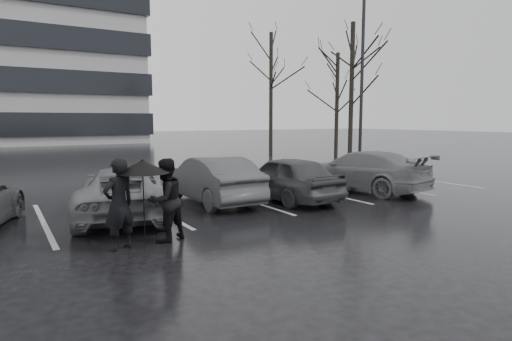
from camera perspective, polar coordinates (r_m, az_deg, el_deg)
The scene contains 13 objects.
ground at distance 10.72m, azimuth 2.72°, elevation -6.40°, with size 160.00×160.00×0.00m, color black.
car_main at distance 13.05m, azimuth 4.04°, elevation -0.98°, with size 1.61×4.00×1.36m, color black.
car_west_a at distance 12.73m, azimuth -5.90°, elevation -1.17°, with size 1.45×4.17×1.37m, color #2A2A2C.
car_west_b at distance 11.30m, azimuth -17.23°, elevation -2.74°, with size 2.10×4.55×1.27m, color #4E4E51.
car_east at distance 15.12m, azimuth 13.75°, elevation -0.06°, with size 1.94×4.77×1.38m, color #4E4E51.
pedestrian_left at distance 8.42m, azimuth -17.82°, elevation -4.30°, with size 0.64×0.42×1.75m, color black.
pedestrian_right at distance 8.78m, azimuth -11.98°, elevation -3.88°, with size 0.82×0.64×1.68m, color black.
umbrella at distance 8.44m, azimuth -14.88°, elevation 0.50°, with size 1.01×1.01×1.71m.
lamp_post at distance 22.92m, azimuth 13.92°, elevation 11.29°, with size 0.52×0.52×9.44m.
stall_stripes at distance 12.47m, azimuth -6.83°, elevation -4.55°, with size 19.72×5.00×0.00m.
tree_east at distance 25.86m, azimuth 12.60°, elevation 10.08°, with size 0.26×0.26×8.00m, color black.
tree_ne at distance 30.46m, azimuth 10.73°, elevation 8.66°, with size 0.26×0.26×7.00m, color black.
tree_north at distance 30.73m, azimuth 2.01°, elevation 10.16°, with size 0.26×0.26×8.50m, color black.
Camera 1 is at (-5.85, -8.64, 2.44)m, focal length 30.00 mm.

